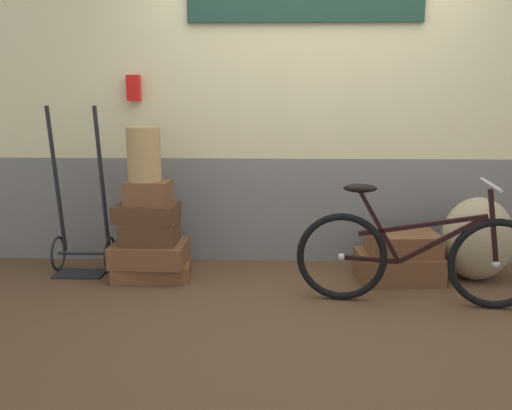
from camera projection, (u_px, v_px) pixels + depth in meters
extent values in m
cube|color=#513823|center=(316.00, 297.00, 3.83)|extent=(9.05, 5.20, 0.06)
cube|color=slate|center=(310.00, 208.00, 4.57)|extent=(7.05, 0.20, 0.87)
cube|color=beige|center=(313.00, 25.00, 4.27)|extent=(7.05, 0.20, 2.10)
cube|color=#193828|center=(305.00, 4.00, 4.13)|extent=(1.81, 0.04, 0.27)
cube|color=red|center=(134.00, 88.00, 4.28)|extent=(0.10, 0.08, 0.20)
cube|color=brown|center=(153.00, 269.00, 4.16)|extent=(0.61, 0.45, 0.12)
cube|color=brown|center=(150.00, 253.00, 4.11)|extent=(0.56, 0.42, 0.16)
cube|color=#4C2D19|center=(150.00, 232.00, 4.08)|extent=(0.41, 0.33, 0.17)
cube|color=#4C2D19|center=(147.00, 212.00, 4.06)|extent=(0.47, 0.38, 0.13)
cube|color=brown|center=(148.00, 193.00, 4.02)|extent=(0.33, 0.26, 0.17)
cube|color=brown|center=(398.00, 266.00, 4.10)|extent=(0.63, 0.46, 0.20)
cube|color=brown|center=(402.00, 243.00, 4.07)|extent=(0.53, 0.41, 0.16)
cylinder|color=#A8844C|center=(144.00, 154.00, 3.98)|extent=(0.25, 0.25, 0.40)
torus|color=black|center=(58.00, 253.00, 4.30)|extent=(0.02, 0.28, 0.28)
torus|color=black|center=(110.00, 254.00, 4.29)|extent=(0.02, 0.28, 0.28)
cylinder|color=black|center=(84.00, 254.00, 4.30)|extent=(0.42, 0.02, 0.02)
cylinder|color=black|center=(56.00, 181.00, 4.18)|extent=(0.03, 0.19, 1.16)
cylinder|color=black|center=(102.00, 181.00, 4.17)|extent=(0.03, 0.19, 1.16)
cube|color=black|center=(80.00, 274.00, 4.21)|extent=(0.38, 0.22, 0.02)
ellipsoid|color=#9E8966|center=(477.00, 239.00, 4.06)|extent=(0.52, 0.45, 0.63)
torus|color=black|center=(341.00, 257.00, 3.65)|extent=(0.61, 0.12, 0.61)
sphere|color=#B2B2B7|center=(341.00, 257.00, 3.65)|extent=(0.05, 0.05, 0.05)
torus|color=black|center=(496.00, 264.00, 3.50)|extent=(0.61, 0.12, 0.61)
sphere|color=#B2B2B7|center=(496.00, 264.00, 3.50)|extent=(0.05, 0.05, 0.05)
cube|color=black|center=(442.00, 239.00, 3.52)|extent=(0.55, 0.10, 0.35)
cube|color=black|center=(379.00, 227.00, 3.57)|extent=(0.30, 0.06, 0.48)
cube|color=black|center=(370.00, 259.00, 3.62)|extent=(0.38, 0.07, 0.04)
cube|color=black|center=(422.00, 225.00, 3.52)|extent=(0.81, 0.13, 0.18)
cube|color=black|center=(493.00, 227.00, 3.46)|extent=(0.11, 0.04, 0.50)
ellipsoid|color=black|center=(360.00, 188.00, 3.54)|extent=(0.23, 0.12, 0.06)
cylinder|color=#A5A5AD|center=(491.00, 185.00, 3.41)|extent=(0.08, 0.46, 0.02)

